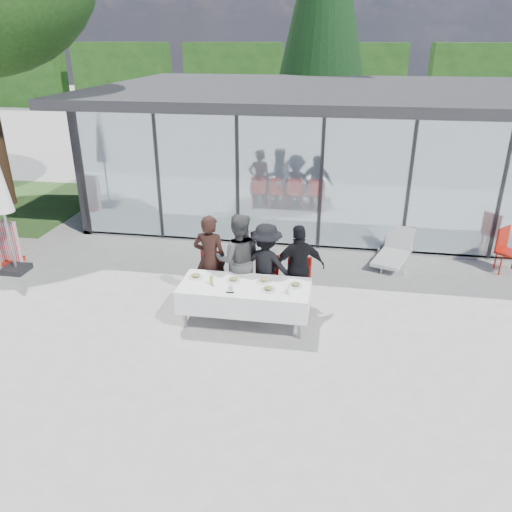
{
  "coord_description": "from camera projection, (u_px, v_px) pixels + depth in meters",
  "views": [
    {
      "loc": [
        1.4,
        -7.16,
        4.68
      ],
      "look_at": [
        -0.0,
        1.2,
        0.95
      ],
      "focal_mm": 35.0,
      "sensor_mm": 36.0,
      "label": 1
    }
  ],
  "objects": [
    {
      "name": "diner_chair_a",
      "position": [
        211.0,
        274.0,
        9.51
      ],
      "size": [
        0.44,
        0.44,
        0.97
      ],
      "color": "#B8190C",
      "rests_on": "ground"
    },
    {
      "name": "plate_b",
      "position": [
        233.0,
        280.0,
        8.76
      ],
      "size": [
        0.27,
        0.27,
        0.07
      ],
      "color": "silver",
      "rests_on": "dining_table"
    },
    {
      "name": "pavilion",
      "position": [
        362.0,
        131.0,
        14.77
      ],
      "size": [
        14.8,
        8.8,
        3.44
      ],
      "color": "gray",
      "rests_on": "ground"
    },
    {
      "name": "lounger",
      "position": [
        394.0,
        251.0,
        11.24
      ],
      "size": [
        1.02,
        1.46,
        0.72
      ],
      "color": "silver",
      "rests_on": "ground"
    },
    {
      "name": "diner_c",
      "position": [
        266.0,
        266.0,
        9.19
      ],
      "size": [
        1.23,
        1.23,
        1.63
      ],
      "primitive_type": "imported",
      "rotation": [
        0.0,
        0.0,
        2.96
      ],
      "color": "black",
      "rests_on": "ground"
    },
    {
      "name": "plate_a",
      "position": [
        196.0,
        276.0,
        8.89
      ],
      "size": [
        0.27,
        0.27,
        0.07
      ],
      "color": "silver",
      "rests_on": "dining_table"
    },
    {
      "name": "spare_chair_a",
      "position": [
        506.0,
        248.0,
        10.7
      ],
      "size": [
        0.62,
        0.62,
        0.97
      ],
      "color": "#B8190C",
      "rests_on": "ground"
    },
    {
      "name": "diner_chair_b",
      "position": [
        239.0,
        276.0,
        9.42
      ],
      "size": [
        0.44,
        0.44,
        0.97
      ],
      "color": "#B8190C",
      "rests_on": "ground"
    },
    {
      "name": "diner_a",
      "position": [
        210.0,
        259.0,
        9.33
      ],
      "size": [
        0.67,
        0.67,
        1.74
      ],
      "primitive_type": "imported",
      "rotation": [
        0.0,
        0.0,
        3.08
      ],
      "color": "black",
      "rests_on": "ground"
    },
    {
      "name": "treeline",
      "position": [
        293.0,
        78.0,
        33.26
      ],
      "size": [
        62.5,
        2.0,
        4.4
      ],
      "color": "#193D13",
      "rests_on": "ground"
    },
    {
      "name": "diner_d",
      "position": [
        299.0,
        268.0,
        9.1
      ],
      "size": [
        1.2,
        1.2,
        1.64
      ],
      "primitive_type": "imported",
      "rotation": [
        0.0,
        0.0,
        3.44
      ],
      "color": "black",
      "rests_on": "ground"
    },
    {
      "name": "diner_chair_d",
      "position": [
        299.0,
        281.0,
        9.25
      ],
      "size": [
        0.44,
        0.44,
        0.97
      ],
      "color": "#B8190C",
      "rests_on": "ground"
    },
    {
      "name": "ground",
      "position": [
        245.0,
        335.0,
        8.56
      ],
      "size": [
        90.0,
        90.0,
        0.0
      ],
      "primitive_type": "plane",
      "color": "#A4A29C",
      "rests_on": "ground"
    },
    {
      "name": "plate_d",
      "position": [
        295.0,
        285.0,
        8.58
      ],
      "size": [
        0.27,
        0.27,
        0.07
      ],
      "color": "silver",
      "rests_on": "dining_table"
    },
    {
      "name": "juice_bottle",
      "position": [
        212.0,
        280.0,
        8.61
      ],
      "size": [
        0.06,
        0.06,
        0.16
      ],
      "primitive_type": "cylinder",
      "color": "#8DAB47",
      "rests_on": "dining_table"
    },
    {
      "name": "diner_chair_c",
      "position": [
        266.0,
        278.0,
        9.35
      ],
      "size": [
        0.44,
        0.44,
        0.97
      ],
      "color": "#B8190C",
      "rests_on": "ground"
    },
    {
      "name": "grass_patch",
      "position": [
        9.0,
        204.0,
        15.26
      ],
      "size": [
        5.0,
        5.0,
        0.02
      ],
      "primitive_type": "cube",
      "color": "#385926",
      "rests_on": "ground"
    },
    {
      "name": "folded_eyeglasses",
      "position": [
        230.0,
        292.0,
        8.35
      ],
      "size": [
        0.14,
        0.03,
        0.01
      ],
      "primitive_type": "cube",
      "color": "black",
      "rests_on": "dining_table"
    },
    {
      "name": "diner_b",
      "position": [
        239.0,
        260.0,
        9.24
      ],
      "size": [
        1.01,
        1.01,
        1.79
      ],
      "primitive_type": "imported",
      "rotation": [
        0.0,
        0.0,
        3.32
      ],
      "color": "#4C4C4C",
      "rests_on": "ground"
    },
    {
      "name": "plate_extra",
      "position": [
        269.0,
        289.0,
        8.44
      ],
      "size": [
        0.27,
        0.27,
        0.07
      ],
      "color": "silver",
      "rests_on": "dining_table"
    },
    {
      "name": "plate_c",
      "position": [
        264.0,
        280.0,
        8.73
      ],
      "size": [
        0.27,
        0.27,
        0.07
      ],
      "color": "silver",
      "rests_on": "dining_table"
    },
    {
      "name": "drinking_glasses",
      "position": [
        259.0,
        289.0,
        8.36
      ],
      "size": [
        1.02,
        0.11,
        0.1
      ],
      "color": "silver",
      "rests_on": "dining_table"
    },
    {
      "name": "dining_table",
      "position": [
        245.0,
        296.0,
        8.71
      ],
      "size": [
        2.26,
        0.96,
        0.75
      ],
      "color": "white",
      "rests_on": "ground"
    }
  ]
}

